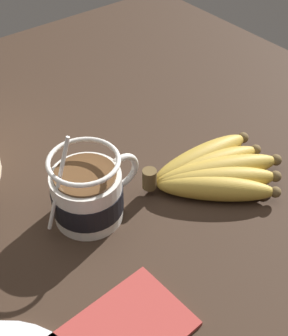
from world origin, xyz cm
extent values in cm
cube|color=#332319|center=(0.00, 0.00, 1.61)|extent=(110.68, 110.68, 3.22)
cylinder|color=white|center=(-2.79, -0.51, 6.86)|extent=(9.17, 9.17, 7.28)
cylinder|color=black|center=(-2.79, -0.51, 6.60)|extent=(9.37, 9.37, 3.38)
torus|color=white|center=(2.72, -0.51, 8.04)|extent=(5.53, 0.90, 5.53)
cylinder|color=brown|center=(-2.79, -0.51, 10.60)|extent=(7.97, 7.97, 0.40)
torus|color=white|center=(-2.79, -0.51, 12.87)|extent=(9.17, 9.17, 0.60)
cylinder|color=silver|center=(-6.56, -0.51, 11.04)|extent=(4.79, 0.50, 12.80)
ellipsoid|color=silver|center=(-4.40, -0.51, 4.72)|extent=(3.00, 2.00, 0.80)
cylinder|color=brown|center=(6.12, -2.27, 6.03)|extent=(2.00, 2.00, 3.00)
ellipsoid|color=#B79338|center=(12.80, -8.52, 4.97)|extent=(14.29, 13.68, 3.49)
sphere|color=brown|center=(18.75, -14.09, 4.97)|extent=(1.57, 1.57, 1.57)
ellipsoid|color=#B79338|center=(14.07, -7.44, 5.04)|extent=(16.20, 12.31, 3.65)
sphere|color=brown|center=(21.17, -12.07, 5.04)|extent=(1.64, 1.64, 1.64)
ellipsoid|color=#B79338|center=(15.47, -6.24, 5.13)|extent=(18.34, 10.66, 3.81)
sphere|color=brown|center=(23.89, -9.82, 5.13)|extent=(1.72, 1.72, 1.72)
ellipsoid|color=#B79338|center=(15.30, -4.38, 4.99)|extent=(17.19, 7.22, 3.53)
sphere|color=brown|center=(23.49, -6.27, 4.99)|extent=(1.59, 1.59, 1.59)
ellipsoid|color=#B79338|center=(15.57, -2.75, 5.12)|extent=(17.09, 4.66, 3.80)
sphere|color=brown|center=(24.01, -3.19, 5.12)|extent=(1.71, 1.71, 1.71)
cube|color=#A33833|center=(-9.28, -17.26, 3.52)|extent=(14.54, 10.61, 0.60)
camera|label=1|loc=(-23.38, -38.69, 49.98)|focal=50.00mm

